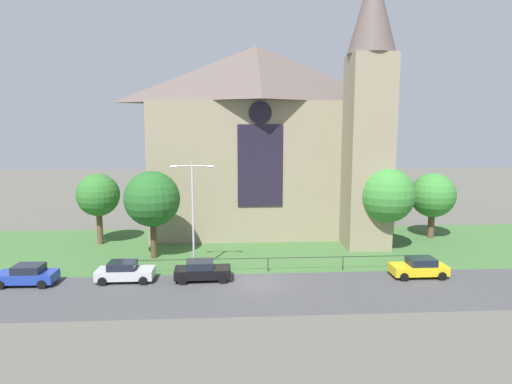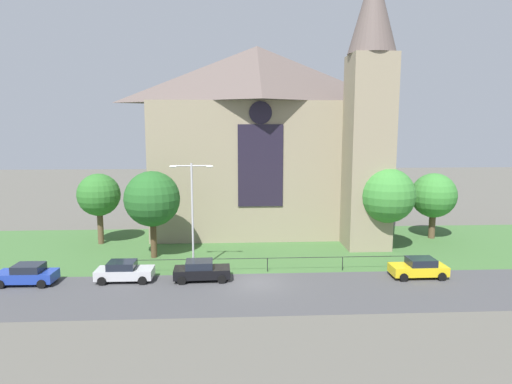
# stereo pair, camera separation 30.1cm
# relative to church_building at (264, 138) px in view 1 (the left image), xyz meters

# --- Properties ---
(ground) EXTENTS (160.00, 160.00, 0.00)m
(ground) POSITION_rel_church_building_xyz_m (-1.80, -6.85, -10.27)
(ground) COLOR #56544C
(road_asphalt) EXTENTS (120.00, 8.00, 0.01)m
(road_asphalt) POSITION_rel_church_building_xyz_m (-1.80, -18.85, -10.27)
(road_asphalt) COLOR #424244
(road_asphalt) RESTS_ON ground
(grass_verge) EXTENTS (120.00, 20.00, 0.01)m
(grass_verge) POSITION_rel_church_building_xyz_m (-1.80, -8.85, -10.27)
(grass_verge) COLOR #3D6633
(grass_verge) RESTS_ON ground
(church_building) EXTENTS (23.20, 16.20, 26.00)m
(church_building) POSITION_rel_church_building_xyz_m (0.00, 0.00, 0.00)
(church_building) COLOR gray
(church_building) RESTS_ON ground
(iron_railing) EXTENTS (24.39, 0.07, 1.13)m
(iron_railing) POSITION_rel_church_building_xyz_m (-0.77, -14.35, -9.32)
(iron_railing) COLOR black
(iron_railing) RESTS_ON ground
(tree_left_far) EXTENTS (4.14, 4.14, 6.97)m
(tree_left_far) POSITION_rel_church_building_xyz_m (-16.56, -4.89, -5.42)
(tree_left_far) COLOR brown
(tree_left_far) RESTS_ON ground
(tree_right_far) EXTENTS (4.56, 4.56, 6.78)m
(tree_right_far) POSITION_rel_church_building_xyz_m (17.14, -4.50, -5.82)
(tree_right_far) COLOR brown
(tree_right_far) RESTS_ON ground
(tree_left_near) EXTENTS (4.85, 4.85, 7.69)m
(tree_left_near) POSITION_rel_church_building_xyz_m (-10.51, -9.92, -5.03)
(tree_left_near) COLOR #4C3823
(tree_left_near) RESTS_ON ground
(tree_right_near) EXTENTS (5.05, 5.05, 7.76)m
(tree_right_near) POSITION_rel_church_building_xyz_m (10.69, -8.93, -5.07)
(tree_right_near) COLOR #423021
(tree_right_near) RESTS_ON ground
(streetlamp_near) EXTENTS (3.37, 0.26, 8.73)m
(streetlamp_near) POSITION_rel_church_building_xyz_m (-6.64, -14.45, -4.77)
(streetlamp_near) COLOR #B2B2B7
(streetlamp_near) RESTS_ON ground
(parked_car_blue) EXTENTS (4.24, 2.11, 1.51)m
(parked_car_blue) POSITION_rel_church_building_xyz_m (-18.65, -16.28, -9.53)
(parked_car_blue) COLOR #1E3899
(parked_car_blue) RESTS_ON ground
(parked_car_silver) EXTENTS (4.22, 2.05, 1.51)m
(parked_car_silver) POSITION_rel_church_building_xyz_m (-11.68, -15.95, -9.53)
(parked_car_silver) COLOR #B7B7BC
(parked_car_silver) RESTS_ON ground
(parked_car_black) EXTENTS (4.26, 2.15, 1.51)m
(parked_car_black) POSITION_rel_church_building_xyz_m (-5.91, -16.07, -9.53)
(parked_car_black) COLOR black
(parked_car_black) RESTS_ON ground
(parked_car_yellow) EXTENTS (4.21, 2.04, 1.51)m
(parked_car_yellow) POSITION_rel_church_building_xyz_m (10.75, -16.33, -9.53)
(parked_car_yellow) COLOR gold
(parked_car_yellow) RESTS_ON ground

